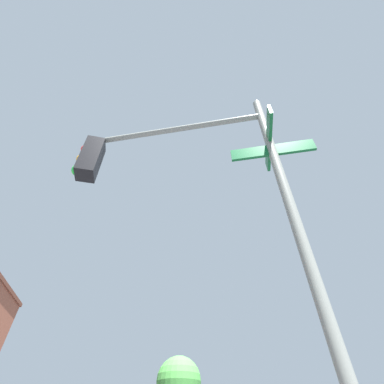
{
  "coord_description": "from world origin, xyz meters",
  "views": [
    {
      "loc": [
        -8.87,
        -5.79,
        0.92
      ],
      "look_at": [
        -6.53,
        -6.29,
        3.15
      ],
      "focal_mm": 24.79,
      "sensor_mm": 36.0,
      "label": 1
    }
  ],
  "objects": [
    {
      "name": "street_tree",
      "position": [
        9.13,
        -8.82,
        3.23
      ],
      "size": [
        2.53,
        2.53,
        4.51
      ],
      "color": "#4C331E",
      "rests_on": "ground_plane"
    },
    {
      "name": "traffic_signal_near",
      "position": [
        -6.41,
        -6.09,
        3.58
      ],
      "size": [
        1.65,
        3.28,
        5.03
      ],
      "color": "slate",
      "rests_on": "ground_plane"
    }
  ]
}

